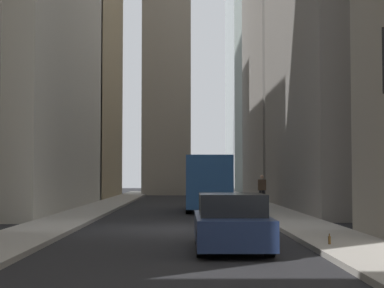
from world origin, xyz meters
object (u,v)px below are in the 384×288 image
at_px(delivery_truck, 207,183).
at_px(sedan_navy, 231,224).
at_px(discarded_bottle, 329,240).
at_px(pedestrian, 262,189).

distance_m(delivery_truck, sedan_navy, 17.02).
bearing_deg(delivery_truck, discarded_bottle, -171.68).
relative_size(delivery_truck, discarded_bottle, 23.93).
bearing_deg(discarded_bottle, pedestrian, -2.06).
bearing_deg(sedan_navy, pedestrian, -9.17).
height_order(delivery_truck, discarded_bottle, delivery_truck).
height_order(sedan_navy, discarded_bottle, sedan_navy).
bearing_deg(pedestrian, delivery_truck, 130.19).
xyz_separation_m(sedan_navy, pedestrian, (19.69, -3.18, 0.43)).
xyz_separation_m(sedan_navy, discarded_bottle, (0.08, -2.47, -0.42)).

